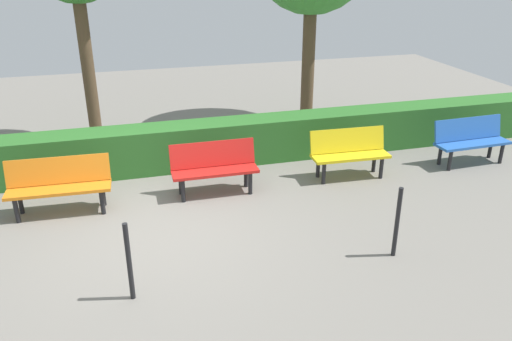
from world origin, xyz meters
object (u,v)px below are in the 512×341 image
(bench_blue, at_px, (471,139))
(bench_yellow, at_px, (349,151))
(bench_orange, at_px, (59,183))
(bench_red, at_px, (214,166))

(bench_blue, xyz_separation_m, bench_yellow, (2.49, -0.03, -0.00))
(bench_yellow, bearing_deg, bench_orange, 3.29)
(bench_red, relative_size, bench_orange, 0.92)
(bench_yellow, xyz_separation_m, bench_red, (2.45, 0.01, 0.00))
(bench_blue, height_order, bench_red, same)
(bench_blue, relative_size, bench_red, 1.03)
(bench_red, bearing_deg, bench_blue, -179.62)
(bench_blue, height_order, bench_orange, same)
(bench_yellow, bearing_deg, bench_red, 2.93)
(bench_red, height_order, bench_orange, same)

